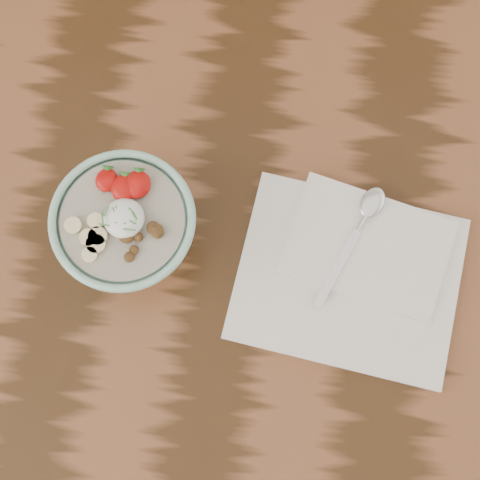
# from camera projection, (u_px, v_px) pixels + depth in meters

# --- Properties ---
(table) EXTENTS (1.60, 0.90, 0.75)m
(table) POSITION_uv_depth(u_px,v_px,m) (224.00, 295.00, 0.93)
(table) COLOR #39200E
(table) RESTS_ON ground
(breakfast_bowl) EXTENTS (0.17, 0.17, 0.11)m
(breakfast_bowl) POSITION_uv_depth(u_px,v_px,m) (127.00, 227.00, 0.79)
(breakfast_bowl) COLOR #96CAB3
(breakfast_bowl) RESTS_ON table
(napkin) EXTENTS (0.30, 0.26, 0.02)m
(napkin) POSITION_uv_depth(u_px,v_px,m) (352.00, 272.00, 0.83)
(napkin) COLOR white
(napkin) RESTS_ON table
(spoon) EXTENTS (0.09, 0.17, 0.01)m
(spoon) POSITION_uv_depth(u_px,v_px,m) (364.00, 219.00, 0.83)
(spoon) COLOR silver
(spoon) RESTS_ON napkin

